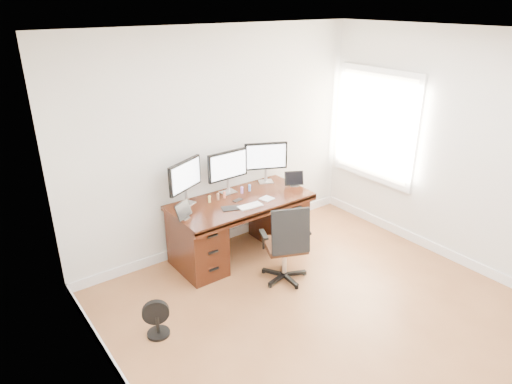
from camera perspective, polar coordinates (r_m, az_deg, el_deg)
ground at (r=4.67m, az=11.52°, el=-16.76°), size 4.50×4.50×0.00m
back_wall at (r=5.57m, az=-4.63°, el=6.24°), size 4.00×0.10×2.70m
right_wall at (r=5.60m, az=25.85°, el=4.09°), size 0.10×4.50×2.70m
desk at (r=5.59m, az=-2.02°, el=-4.10°), size 1.70×0.80×0.75m
office_chair at (r=5.13m, az=3.72°, el=-8.01°), size 0.66×0.66×0.95m
floor_fan at (r=4.54m, az=-12.25°, el=-15.26°), size 0.26×0.22×0.37m
monitor_left at (r=5.23m, az=-8.84°, el=1.85°), size 0.51×0.26×0.53m
monitor_center at (r=5.50m, az=-3.53°, el=3.17°), size 0.55×0.14×0.53m
monitor_right at (r=5.82m, az=1.25°, el=4.34°), size 0.51×0.27×0.53m
tablet_left at (r=4.98m, az=-9.00°, el=-2.42°), size 0.24×0.17×0.19m
tablet_right at (r=5.80m, az=4.83°, el=1.57°), size 0.24×0.17×0.19m
keyboard at (r=5.23m, az=-0.73°, el=-1.76°), size 0.29×0.14×0.01m
trackpad at (r=5.43m, az=1.37°, el=-0.83°), size 0.16×0.16×0.01m
drawing_tablet at (r=5.19m, az=-3.15°, el=-2.04°), size 0.24×0.20×0.01m
phone at (r=5.39m, az=-2.31°, el=-1.03°), size 0.13×0.09×0.01m
figurine_yellow at (r=5.35m, az=-5.85°, el=-0.82°), size 0.04×0.04×0.09m
figurine_brown at (r=5.40m, az=-4.78°, el=-0.52°), size 0.04×0.04×0.09m
figurine_orange at (r=5.45m, az=-3.98°, el=-0.30°), size 0.04×0.04×0.09m
figurine_purple at (r=5.58m, az=-1.78°, el=0.32°), size 0.04×0.04×0.09m
figurine_blue at (r=5.64m, az=-0.82°, el=0.59°), size 0.04×0.04×0.09m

